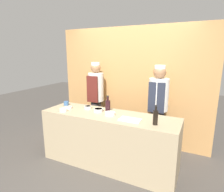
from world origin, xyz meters
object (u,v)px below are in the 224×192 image
object	(u,v)px
sauce_bowl_purple	(63,110)
bottle_wine	(108,106)
sauce_bowl_red	(88,107)
cutting_board	(130,120)
sauce_bowl_orange	(110,113)
cup_blue	(66,103)
sauce_bowl_brown	(98,110)
sauce_bowl_yellow	(68,107)
bottle_soy	(155,117)
chef_left	(96,99)
chef_right	(158,108)

from	to	relation	value
sauce_bowl_purple	bottle_wine	xyz separation A→B (m)	(0.71, 0.29, 0.08)
sauce_bowl_red	cutting_board	world-z (taller)	sauce_bowl_red
sauce_bowl_orange	cup_blue	bearing A→B (deg)	171.16
sauce_bowl_brown	sauce_bowl_yellow	size ratio (longest dim) A/B	1.36
sauce_bowl_brown	bottle_wine	bearing A→B (deg)	13.42
sauce_bowl_purple	bottle_soy	bearing A→B (deg)	3.07
cutting_board	bottle_soy	bearing A→B (deg)	-1.61
sauce_bowl_red	bottle_wine	bearing A→B (deg)	-2.98
sauce_bowl_yellow	chef_left	bearing A→B (deg)	79.04
sauce_bowl_orange	bottle_wine	distance (m)	0.18
sauce_bowl_purple	sauce_bowl_red	bearing A→B (deg)	47.13
bottle_wine	cup_blue	size ratio (longest dim) A/B	3.13
sauce_bowl_orange	bottle_wine	world-z (taller)	bottle_wine
bottle_soy	cup_blue	size ratio (longest dim) A/B	3.09
sauce_bowl_purple	chef_left	bearing A→B (deg)	82.56
cutting_board	bottle_soy	world-z (taller)	bottle_soy
cutting_board	cup_blue	world-z (taller)	cup_blue
cutting_board	cup_blue	xyz separation A→B (m)	(-1.39, 0.23, 0.03)
sauce_bowl_purple	chef_left	world-z (taller)	chef_left
bottle_soy	chef_right	bearing A→B (deg)	100.07
sauce_bowl_yellow	chef_left	distance (m)	0.75
bottle_soy	bottle_wine	world-z (taller)	bottle_wine
sauce_bowl_brown	cup_blue	world-z (taller)	cup_blue
sauce_bowl_purple	sauce_bowl_orange	distance (m)	0.83
cutting_board	sauce_bowl_orange	bearing A→B (deg)	168.70
sauce_bowl_purple	chef_left	xyz separation A→B (m)	(0.12, 0.90, 0.00)
sauce_bowl_purple	cup_blue	bearing A→B (deg)	122.20
cutting_board	chef_left	world-z (taller)	chef_left
sauce_bowl_purple	chef_right	xyz separation A→B (m)	(1.42, 0.90, -0.02)
bottle_wine	sauce_bowl_orange	bearing A→B (deg)	-50.95
sauce_bowl_purple	sauce_bowl_orange	bearing A→B (deg)	11.82
bottle_soy	cup_blue	xyz separation A→B (m)	(-1.77, 0.24, -0.07)
bottle_wine	sauce_bowl_red	bearing A→B (deg)	177.02
bottle_soy	chef_right	size ratio (longest dim) A/B	0.17
bottle_soy	bottle_wine	xyz separation A→B (m)	(-0.85, 0.21, 0.00)
sauce_bowl_purple	sauce_bowl_brown	distance (m)	0.60
sauce_bowl_orange	chef_left	distance (m)	1.01
sauce_bowl_red	cup_blue	bearing A→B (deg)	178.65
sauce_bowl_yellow	cup_blue	distance (m)	0.24
sauce_bowl_brown	chef_left	xyz separation A→B (m)	(-0.43, 0.65, 0.00)
sauce_bowl_orange	bottle_soy	world-z (taller)	bottle_soy
sauce_bowl_red	cutting_board	xyz separation A→B (m)	(0.89, -0.22, -0.02)
chef_right	sauce_bowl_purple	bearing A→B (deg)	-147.52
sauce_bowl_brown	cutting_board	world-z (taller)	sauce_bowl_brown
sauce_bowl_orange	cup_blue	world-z (taller)	cup_blue
cup_blue	chef_right	xyz separation A→B (m)	(1.62, 0.57, -0.03)
bottle_soy	chef_left	distance (m)	1.66
bottle_soy	sauce_bowl_yellow	bearing A→B (deg)	177.01
sauce_bowl_orange	chef_right	xyz separation A→B (m)	(0.61, 0.73, -0.02)
chef_left	sauce_bowl_yellow	bearing A→B (deg)	-100.96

